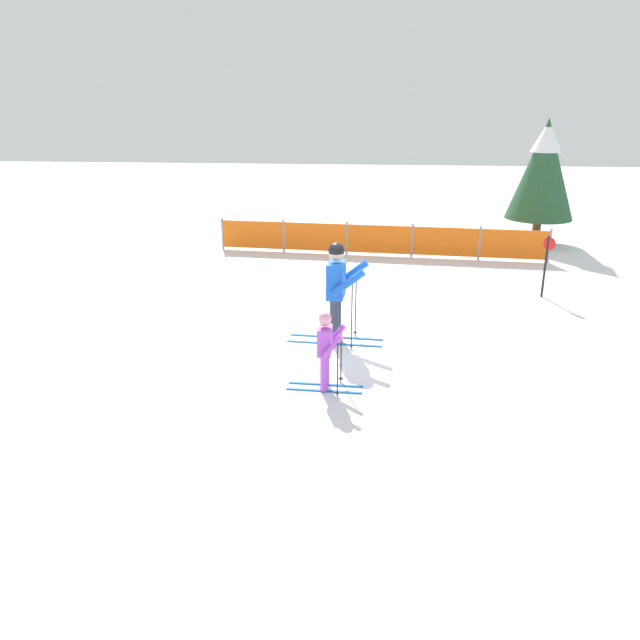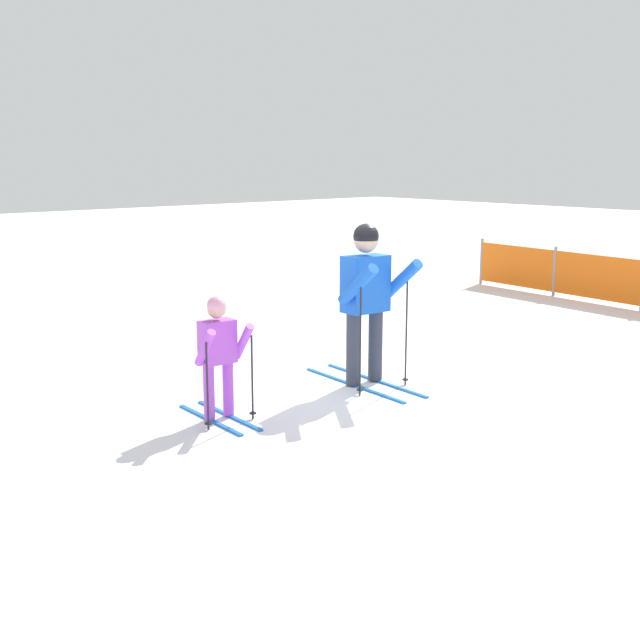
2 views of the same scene
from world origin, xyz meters
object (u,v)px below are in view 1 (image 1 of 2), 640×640
Objects in this scene: skier_child at (326,345)px; safety_fence at (379,239)px; skier_adult at (337,284)px; trail_marker at (546,260)px; conifer_far at (544,168)px.

skier_child is 0.14× the size of safety_fence.
skier_adult is 5.22m from trail_marker.
skier_child is 8.34m from safety_fence.
conifer_far is (5.34, 8.27, 1.12)m from skier_adult.
skier_adult reaches higher than safety_fence.
safety_fence is at bearing -157.66° from conifer_far.
safety_fence is at bearing 87.32° from skier_child.
conifer_far reaches higher than safety_fence.
conifer_far is at bearing 22.34° from safety_fence.
skier_child reaches higher than safety_fence.
skier_adult is 6.45m from safety_fence.
safety_fence is 2.50× the size of conifer_far.
skier_adult is 9.91m from conifer_far.
conifer_far is at bearing 61.11° from skier_adult.
skier_adult is 0.50× the size of conifer_far.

